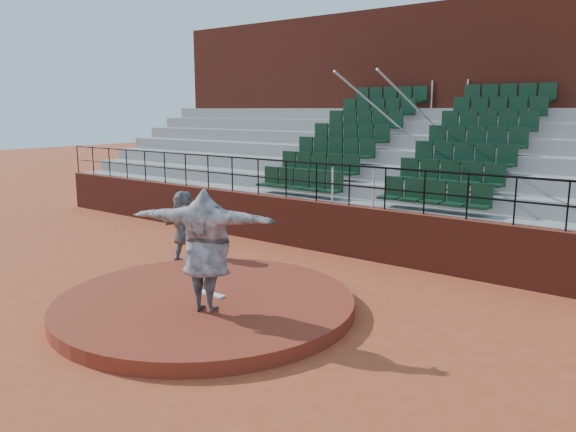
% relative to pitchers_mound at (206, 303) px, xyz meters
% --- Properties ---
extents(ground, '(90.00, 90.00, 0.00)m').
position_rel_pitchers_mound_xyz_m(ground, '(0.00, 0.00, -0.12)').
color(ground, '#AE4827').
rests_on(ground, ground).
extents(pitchers_mound, '(5.50, 5.50, 0.25)m').
position_rel_pitchers_mound_xyz_m(pitchers_mound, '(0.00, 0.00, 0.00)').
color(pitchers_mound, maroon).
rests_on(pitchers_mound, ground).
extents(pitching_rubber, '(0.60, 0.15, 0.03)m').
position_rel_pitchers_mound_xyz_m(pitching_rubber, '(0.00, 0.15, 0.14)').
color(pitching_rubber, white).
rests_on(pitching_rubber, pitchers_mound).
extents(boundary_wall, '(24.00, 0.30, 1.30)m').
position_rel_pitchers_mound_xyz_m(boundary_wall, '(0.00, 5.00, 0.53)').
color(boundary_wall, maroon).
rests_on(boundary_wall, ground).
extents(wall_railing, '(24.04, 0.05, 1.03)m').
position_rel_pitchers_mound_xyz_m(wall_railing, '(0.00, 5.00, 1.90)').
color(wall_railing, black).
rests_on(wall_railing, boundary_wall).
extents(seating_deck, '(24.00, 5.97, 4.63)m').
position_rel_pitchers_mound_xyz_m(seating_deck, '(0.00, 8.65, 1.31)').
color(seating_deck, gray).
rests_on(seating_deck, ground).
extents(press_box_facade, '(24.00, 3.00, 7.10)m').
position_rel_pitchers_mound_xyz_m(press_box_facade, '(0.00, 12.60, 3.43)').
color(press_box_facade, maroon).
rests_on(press_box_facade, ground).
extents(pitcher, '(2.69, 1.57, 2.12)m').
position_rel_pitchers_mound_xyz_m(pitcher, '(0.51, -0.45, 1.18)').
color(pitcher, black).
rests_on(pitcher, pitchers_mound).
extents(fielder, '(1.69, 0.68, 1.78)m').
position_rel_pitchers_mound_xyz_m(fielder, '(-2.73, 1.96, 0.76)').
color(fielder, black).
rests_on(fielder, ground).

